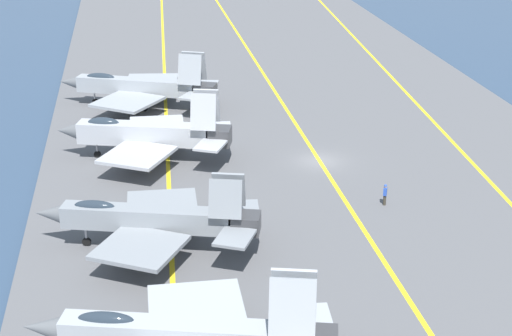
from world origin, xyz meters
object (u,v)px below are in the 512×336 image
(parked_jet_nearest, at_px, (187,336))
(parked_jet_second, at_px, (152,219))
(parked_jet_third, at_px, (147,134))
(crew_blue_vest, at_px, (385,194))
(parked_jet_fourth, at_px, (140,87))

(parked_jet_nearest, bearing_deg, parked_jet_second, 5.15)
(parked_jet_third, bearing_deg, crew_blue_vest, -125.35)
(parked_jet_fourth, height_order, crew_blue_vest, parked_jet_fourth)
(parked_jet_nearest, bearing_deg, parked_jet_fourth, 1.52)
(parked_jet_second, xyz_separation_m, crew_blue_vest, (4.40, -17.97, -1.36))
(parked_jet_nearest, height_order, parked_jet_second, parked_jet_nearest)
(crew_blue_vest, bearing_deg, parked_jet_third, 54.65)
(parked_jet_second, distance_m, parked_jet_fourth, 32.31)
(parked_jet_fourth, xyz_separation_m, crew_blue_vest, (-27.92, -17.94, -1.33))
(parked_jet_second, distance_m, crew_blue_vest, 18.55)
(parked_jet_fourth, distance_m, crew_blue_vest, 33.21)
(parked_jet_third, bearing_deg, parked_jet_fourth, 0.66)
(parked_jet_nearest, distance_m, parked_jet_fourth, 46.29)
(parked_jet_second, height_order, parked_jet_fourth, parked_jet_fourth)
(parked_jet_nearest, relative_size, parked_jet_third, 1.06)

